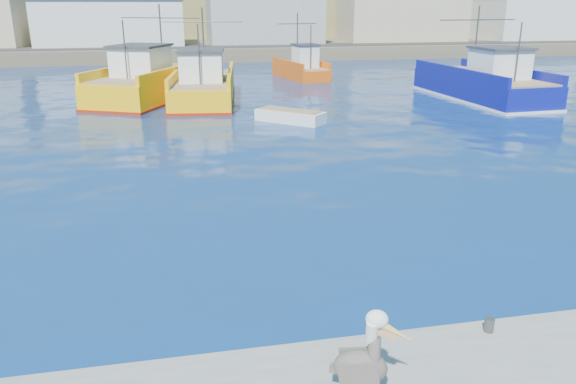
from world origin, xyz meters
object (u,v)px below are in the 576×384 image
object	(u,v)px
trawler_blue	(484,84)
pelican	(364,360)
trawler_yellow_a	(154,82)
trawler_yellow_b	(204,86)
boat_orange	(302,68)
skiff_mid	(290,117)

from	to	relation	value
trawler_blue	pelican	world-z (taller)	trawler_blue
trawler_yellow_a	trawler_blue	distance (m)	24.68
trawler_yellow_a	trawler_yellow_b	xyz separation A→B (m)	(3.59, -2.19, -0.10)
trawler_blue	boat_orange	bearing A→B (deg)	124.97
trawler_yellow_b	trawler_blue	size ratio (longest dim) A/B	0.95
trawler_yellow_a	trawler_blue	size ratio (longest dim) A/B	1.10
trawler_yellow_b	boat_orange	world-z (taller)	trawler_yellow_b
trawler_yellow_a	trawler_yellow_b	size ratio (longest dim) A/B	1.16
trawler_yellow_a	skiff_mid	size ratio (longest dim) A/B	3.57
pelican	trawler_yellow_a	bearing A→B (deg)	96.39
trawler_yellow_b	skiff_mid	bearing A→B (deg)	-62.36
boat_orange	skiff_mid	distance (m)	21.02
trawler_yellow_b	trawler_yellow_a	bearing A→B (deg)	148.64
trawler_blue	trawler_yellow_a	bearing A→B (deg)	166.88
trawler_yellow_b	pelican	world-z (taller)	trawler_yellow_b
trawler_yellow_b	skiff_mid	world-z (taller)	trawler_yellow_b
boat_orange	pelican	size ratio (longest dim) A/B	4.83
boat_orange	trawler_blue	bearing A→B (deg)	-55.03
trawler_yellow_b	boat_orange	size ratio (longest dim) A/B	1.57
trawler_yellow_a	skiff_mid	bearing A→B (deg)	-53.24
skiff_mid	pelican	world-z (taller)	pelican
trawler_yellow_a	boat_orange	distance (m)	16.49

